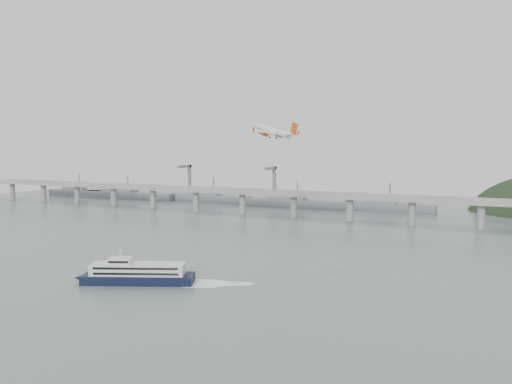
% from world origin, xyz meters
% --- Properties ---
extents(ground, '(900.00, 900.00, 0.00)m').
position_xyz_m(ground, '(0.00, 0.00, 0.00)').
color(ground, slate).
rests_on(ground, ground).
extents(bridge, '(800.00, 22.00, 23.90)m').
position_xyz_m(bridge, '(-1.15, 200.00, 17.65)').
color(bridge, gray).
rests_on(bridge, ground).
extents(distant_fleet, '(453.00, 60.90, 40.00)m').
position_xyz_m(distant_fleet, '(-155.36, 265.08, 6.22)').
color(distant_fleet, slate).
rests_on(distant_fleet, ground).
extents(ferry, '(79.70, 39.40, 15.85)m').
position_xyz_m(ferry, '(-22.30, -26.60, 4.30)').
color(ferry, black).
rests_on(ferry, ground).
extents(airliner, '(36.38, 34.37, 11.76)m').
position_xyz_m(airliner, '(6.68, 66.44, 71.47)').
color(airliner, white).
rests_on(airliner, ground).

